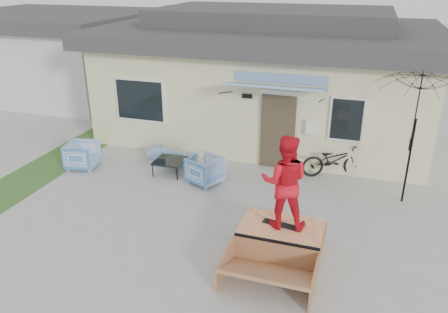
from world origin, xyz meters
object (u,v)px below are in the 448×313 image
(loveseat, at_px, (172,151))
(patio_umbrella, at_px, (414,134))
(armchair_right, at_px, (205,169))
(coffee_table, at_px, (170,167))
(skateboard, at_px, (282,224))
(skater, at_px, (285,181))
(bicycle, at_px, (334,156))
(skate_ramp, at_px, (281,239))
(armchair_left, at_px, (82,154))

(loveseat, height_order, patio_umbrella, patio_umbrella)
(armchair_right, height_order, coffee_table, armchair_right)
(loveseat, bearing_deg, skateboard, 149.56)
(loveseat, bearing_deg, skater, 149.56)
(skateboard, bearing_deg, bicycle, 89.76)
(skater, bearing_deg, patio_umbrella, -138.02)
(patio_umbrella, height_order, skater, skater)
(patio_umbrella, xyz_separation_m, skate_ramp, (-2.41, -2.92, -1.48))
(armchair_left, height_order, skater, skater)
(loveseat, relative_size, coffee_table, 1.84)
(armchair_left, bearing_deg, skater, -120.92)
(armchair_left, height_order, bicycle, bicycle)
(patio_umbrella, bearing_deg, loveseat, 174.79)
(skate_ramp, distance_m, skateboard, 0.30)
(skate_ramp, relative_size, skater, 1.15)
(patio_umbrella, height_order, skateboard, patio_umbrella)
(patio_umbrella, bearing_deg, armchair_right, -173.98)
(loveseat, height_order, coffee_table, loveseat)
(loveseat, height_order, skateboard, skateboard)
(patio_umbrella, bearing_deg, skateboard, -130.08)
(loveseat, relative_size, armchair_left, 1.77)
(loveseat, distance_m, patio_umbrella, 6.52)
(bicycle, height_order, skateboard, bicycle)
(armchair_left, height_order, coffee_table, armchair_left)
(armchair_right, distance_m, patio_umbrella, 5.12)
(armchair_right, xyz_separation_m, skater, (2.50, -2.35, 1.12))
(coffee_table, xyz_separation_m, skater, (3.61, -2.61, 1.33))
(skate_ramp, bearing_deg, armchair_right, 136.54)
(armchair_right, bearing_deg, loveseat, -103.33)
(armchair_right, bearing_deg, skate_ramp, 70.31)
(armchair_left, xyz_separation_m, skater, (6.12, -2.21, 1.11))
(patio_umbrella, bearing_deg, skate_ramp, -129.56)
(patio_umbrella, distance_m, skater, 3.76)
(armchair_left, relative_size, armchair_right, 1.03)
(bicycle, relative_size, skate_ramp, 0.82)
(bicycle, distance_m, skater, 4.02)
(armchair_left, bearing_deg, patio_umbrella, -96.65)
(loveseat, height_order, armchair_left, armchair_left)
(armchair_left, bearing_deg, bicycle, -87.51)
(loveseat, xyz_separation_m, coffee_table, (0.31, -0.83, -0.09))
(armchair_left, height_order, patio_umbrella, patio_umbrella)
(bicycle, bearing_deg, armchair_left, 79.44)
(loveseat, relative_size, patio_umbrella, 0.57)
(armchair_right, height_order, skater, skater)
(loveseat, distance_m, skater, 5.36)
(skate_ramp, height_order, skater, skater)
(armchair_right, xyz_separation_m, bicycle, (3.16, 1.49, 0.16))
(armchair_left, distance_m, skateboard, 6.50)
(skateboard, bearing_deg, loveseat, 148.28)
(coffee_table, bearing_deg, skater, -35.89)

